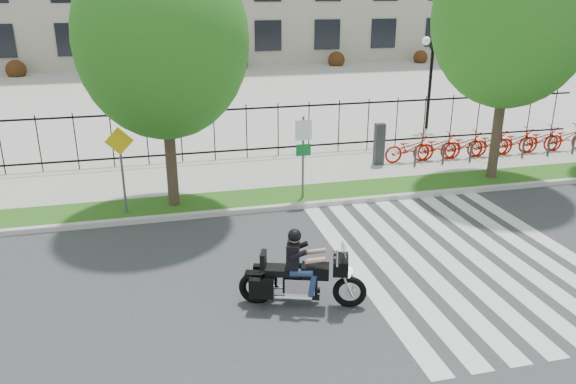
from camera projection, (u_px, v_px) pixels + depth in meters
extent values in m
plane|color=#373739|center=(266.00, 281.00, 12.52)|extent=(120.00, 120.00, 0.00)
cube|color=#BAB8AF|center=(237.00, 211.00, 16.23)|extent=(60.00, 0.20, 0.15)
cube|color=#225314|center=(233.00, 201.00, 17.01)|extent=(60.00, 1.50, 0.15)
cube|color=#B0AEA5|center=(222.00, 176.00, 19.29)|extent=(60.00, 3.50, 0.15)
cube|color=#B0AEA5|center=(185.00, 91.00, 35.29)|extent=(80.00, 34.00, 0.10)
cylinder|color=black|center=(430.00, 87.00, 25.03)|extent=(0.14, 0.14, 4.00)
cylinder|color=black|center=(434.00, 43.00, 24.38)|extent=(0.06, 0.70, 0.70)
sphere|color=white|center=(426.00, 41.00, 24.26)|extent=(0.36, 0.36, 0.36)
sphere|color=white|center=(441.00, 40.00, 24.42)|extent=(0.36, 0.36, 0.36)
cylinder|color=#35251D|center=(170.00, 150.00, 16.02)|extent=(0.32, 0.32, 3.31)
ellipsoid|color=#236016|center=(162.00, 40.00, 14.97)|extent=(4.68, 4.68, 5.38)
cylinder|color=#35251D|center=(498.00, 123.00, 18.33)|extent=(0.32, 0.32, 3.71)
ellipsoid|color=#236016|center=(512.00, 17.00, 17.19)|extent=(4.86, 4.86, 5.59)
cube|color=#2D2D33|center=(379.00, 144.00, 20.05)|extent=(0.35, 0.25, 1.50)
imported|color=#AD1000|center=(410.00, 149.00, 20.41)|extent=(1.91, 0.67, 1.00)
cylinder|color=#2D2D33|center=(415.00, 156.00, 20.00)|extent=(0.08, 0.08, 0.70)
imported|color=#AD1000|center=(437.00, 147.00, 20.65)|extent=(1.91, 0.67, 1.00)
cylinder|color=#2D2D33|center=(443.00, 154.00, 20.25)|extent=(0.08, 0.08, 0.70)
imported|color=#AD1000|center=(464.00, 145.00, 20.90)|extent=(1.91, 0.67, 1.00)
cylinder|color=#2D2D33|center=(471.00, 152.00, 20.50)|extent=(0.08, 0.08, 0.70)
imported|color=#AD1000|center=(490.00, 143.00, 21.15)|extent=(1.91, 0.67, 1.00)
cylinder|color=#2D2D33|center=(497.00, 150.00, 20.75)|extent=(0.08, 0.08, 0.70)
imported|color=#AD1000|center=(516.00, 141.00, 21.40)|extent=(1.91, 0.67, 1.00)
cylinder|color=#2D2D33|center=(523.00, 148.00, 20.99)|extent=(0.08, 0.08, 0.70)
imported|color=#AD1000|center=(541.00, 139.00, 21.65)|extent=(1.91, 0.67, 1.00)
cylinder|color=#2D2D33|center=(549.00, 147.00, 21.24)|extent=(0.08, 0.08, 0.70)
imported|color=#AD1000|center=(565.00, 138.00, 21.89)|extent=(1.91, 0.67, 1.00)
cylinder|color=#2D2D33|center=(574.00, 145.00, 21.49)|extent=(0.08, 0.08, 0.70)
cylinder|color=#59595B|center=(303.00, 158.00, 16.71)|extent=(0.07, 0.07, 2.50)
cube|color=white|center=(304.00, 130.00, 16.38)|extent=(0.50, 0.03, 0.60)
cube|color=#0C6626|center=(303.00, 150.00, 16.58)|extent=(0.45, 0.03, 0.35)
cylinder|color=#59595B|center=(122.00, 172.00, 15.55)|extent=(0.07, 0.07, 2.40)
cube|color=yellow|center=(119.00, 141.00, 15.21)|extent=(0.78, 0.03, 0.78)
torus|color=black|center=(350.00, 292.00, 11.42)|extent=(0.70, 0.35, 0.70)
torus|color=black|center=(256.00, 288.00, 11.58)|extent=(0.75, 0.38, 0.74)
cube|color=black|center=(341.00, 264.00, 11.22)|extent=(0.47, 0.62, 0.30)
cube|color=#26262B|center=(345.00, 254.00, 11.14)|extent=(0.31, 0.53, 0.31)
cube|color=silver|center=(300.00, 285.00, 11.47)|extent=(0.68, 0.52, 0.40)
cube|color=black|center=(315.00, 271.00, 11.33)|extent=(0.64, 0.50, 0.26)
cube|color=black|center=(283.00, 270.00, 11.39)|extent=(0.79, 0.57, 0.14)
cube|color=black|center=(263.00, 260.00, 11.34)|extent=(0.21, 0.36, 0.34)
cube|color=black|center=(262.00, 288.00, 11.23)|extent=(0.53, 0.32, 0.40)
cube|color=black|center=(265.00, 274.00, 11.79)|extent=(0.53, 0.32, 0.40)
cube|color=black|center=(293.00, 255.00, 11.25)|extent=(0.36, 0.46, 0.52)
sphere|color=tan|center=(295.00, 237.00, 11.11)|extent=(0.23, 0.23, 0.23)
sphere|color=black|center=(295.00, 236.00, 11.10)|extent=(0.27, 0.27, 0.27)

